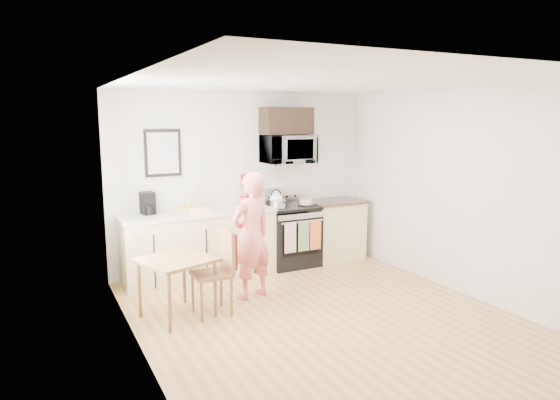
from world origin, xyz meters
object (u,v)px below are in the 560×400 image
person (251,236)px  cake (306,202)px  dining_table (177,265)px  range (291,237)px  microwave (288,149)px  chair (223,259)px

person → cake: 1.63m
dining_table → cake: bearing=26.2°
dining_table → cake: 2.60m
range → microwave: (-0.00, 0.10, 1.32)m
range → person: size_ratio=0.73×
person → dining_table: 1.03m
range → microwave: bearing=90.1°
range → microwave: size_ratio=1.53×
person → cake: size_ratio=6.14×
dining_table → range: bearing=30.2°
person → chair: bearing=13.5°
chair → microwave: bearing=42.5°
dining_table → cake: cake is taller
person → dining_table: bearing=-6.1°
microwave → chair: bearing=-138.2°
microwave → dining_table: bearing=-147.7°
cake → range: bearing=160.1°
chair → person: bearing=31.7°
microwave → dining_table: 2.73m
microwave → person: (-1.09, -1.12, -0.97)m
range → chair: (-1.58, -1.31, 0.19)m
person → chair: 0.59m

